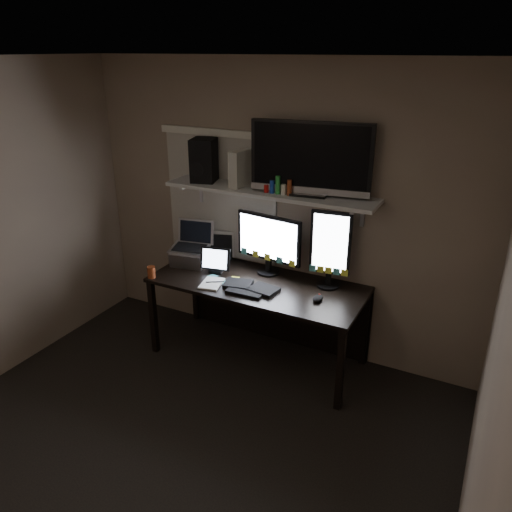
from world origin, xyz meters
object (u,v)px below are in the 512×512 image
Objects in this scene: tablet at (216,260)px; tv at (311,159)px; keyboard at (251,287)px; desk at (264,296)px; monitor_landscape at (269,244)px; mouse at (318,298)px; speaker at (204,160)px; monitor_portrait at (330,249)px; cup at (151,272)px; laptop at (189,245)px; game_console at (241,168)px.

tablet is 1.21m from tv.
keyboard is 0.50× the size of tv.
monitor_landscape is at bearing 91.81° from desk.
mouse is (0.56, -0.19, 0.20)m from desk.
speaker is (-0.62, 0.34, 0.92)m from keyboard.
cup is at bearing -165.95° from monitor_portrait.
monitor_landscape reaches higher than laptop.
speaker is (-0.36, 0.01, 0.03)m from game_console.
monitor_landscape is at bearing 171.94° from monitor_portrait.
monitor_landscape is 0.56m from monitor_portrait.
tv reaches higher than laptop.
mouse is 1.13× the size of cup.
cup is at bearing -139.95° from monitor_landscape.
mouse is at bearing 9.96° from cup.
mouse reaches higher than desk.
tv is (-0.20, 0.01, 0.70)m from monitor_portrait.
speaker is (-0.21, 0.20, 0.82)m from tablet.
monitor_landscape is (-0.00, 0.10, 0.45)m from desk.
tv is at bearing 41.77° from keyboard.
desk is at bearing -177.79° from monitor_portrait.
speaker is (-0.62, 0.00, 0.66)m from monitor_landscape.
keyboard is (-0.55, -0.33, -0.32)m from monitor_portrait.
laptop is at bearing -156.44° from game_console.
mouse is 1.30m from laptop.
game_console is at bearing 172.96° from monitor_portrait.
game_console is at bearing 160.85° from desk.
desk is 2.92× the size of monitor_landscape.
game_console is 0.36m from speaker.
monitor_landscape is at bearing -16.40° from speaker.
cup is (-0.85, -0.54, -0.22)m from monitor_landscape.
keyboard is 0.88m from cup.
monitor_portrait is 1.01m from tablet.
game_console is at bearing 42.18° from cup.
monitor_landscape is at bearing 32.49° from cup.
laptop reaches higher than tablet.
tablet is at bearing 158.86° from keyboard.
speaker is at bearing 172.73° from monitor_portrait.
monitor_portrait is (0.55, -0.01, 0.06)m from monitor_landscape.
laptop is at bearing -160.53° from monitor_landscape.
tablet is at bearing -19.65° from laptop.
monitor_portrait is 1.52m from cup.
game_console reaches higher than mouse.
keyboard reaches higher than desk.
desk is at bearing -80.63° from monitor_landscape.
monitor_portrait is 0.99m from game_console.
tablet is at bearing -167.01° from desk.
laptop is 1.29× the size of game_console.
tv is (0.35, 0.33, 1.02)m from keyboard.
mouse is at bearing -60.33° from tv.
monitor_portrait is at bearing 91.75° from mouse.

